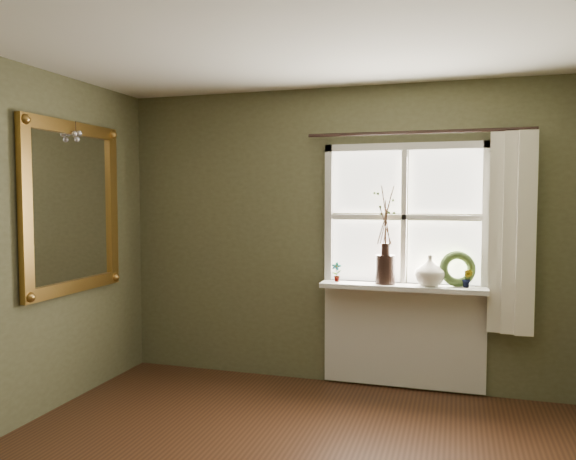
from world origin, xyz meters
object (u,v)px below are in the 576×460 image
Objects in this scene: dark_jug at (385,269)px; gilt_mirror at (73,207)px; wreath at (457,273)px; cream_vase at (430,271)px.

dark_jug is 0.18× the size of gilt_mirror.
wreath is 0.22× the size of gilt_mirror.
wreath reaches higher than dark_jug.
gilt_mirror is at bearing -176.92° from wreath.
gilt_mirror is at bearing -158.87° from dark_jug.
cream_vase is 2.93m from gilt_mirror.
cream_vase is at bearing 0.00° from dark_jug.
gilt_mirror is at bearing -161.47° from cream_vase.
cream_vase is at bearing 18.53° from gilt_mirror.
dark_jug is at bearing 169.07° from wreath.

